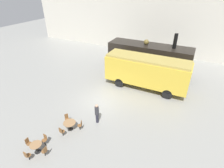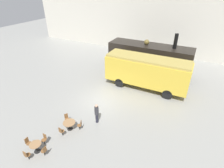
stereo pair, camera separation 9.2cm
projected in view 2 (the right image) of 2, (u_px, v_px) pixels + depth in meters
The scene contains 14 objects.
ground_plane at pixel (101, 101), 17.30m from camera, with size 80.00×80.00×0.00m, color gray.
backdrop_wall at pixel (150, 25), 27.15m from camera, with size 44.00×0.15×9.00m.
steam_locomotive at pixel (149, 55), 21.99m from camera, with size 10.25×2.76×5.26m.
passenger_coach_vintage at pixel (147, 71), 18.50m from camera, with size 8.73×2.52×3.54m.
cafe_table_near at pixel (69, 124), 13.68m from camera, with size 0.97×0.97×0.70m.
cafe_table_mid at pixel (36, 146), 11.84m from camera, with size 0.79×0.79×0.72m.
cafe_chair_0 at pixel (61, 131), 13.09m from camera, with size 0.36×0.37×0.87m.
cafe_chair_1 at pixel (80, 125), 13.68m from camera, with size 0.40×0.38×0.87m.
cafe_chair_2 at pixel (67, 118), 14.37m from camera, with size 0.40×0.40×0.87m.
cafe_chair_3 at pixel (44, 139), 12.46m from camera, with size 0.36×0.36×0.87m.
cafe_chair_4 at pixel (28, 142), 12.17m from camera, with size 0.36×0.36×0.87m.
cafe_chair_5 at pixel (26, 155), 11.27m from camera, with size 0.36×0.36×0.87m.
cafe_chair_6 at pixel (44, 151), 11.57m from camera, with size 0.36×0.36×0.87m.
visitor_person at pixel (97, 113), 14.18m from camera, with size 0.34×0.34×1.81m.
Camera 2 is at (7.29, -12.14, 10.14)m, focal length 28.00 mm.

